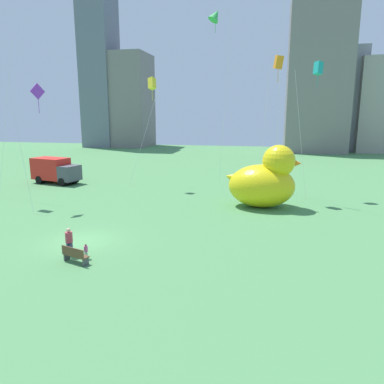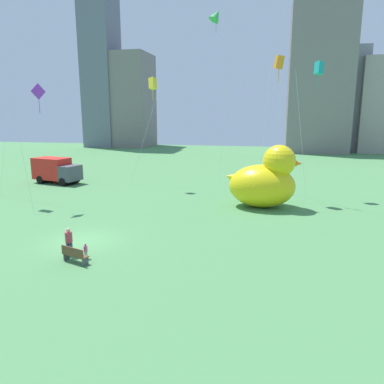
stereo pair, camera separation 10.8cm
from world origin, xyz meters
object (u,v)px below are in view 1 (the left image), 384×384
Objects in this scene: kite_purple at (36,96)px; kite_orange at (278,63)px; person_child at (86,251)px; kite_green at (216,16)px; kite_teal at (318,69)px; giant_inflatable_duck at (264,181)px; box_truck at (55,171)px; person_adult at (69,241)px; kite_yellow at (152,84)px; park_bench at (75,255)px.

kite_purple is 20.31m from kite_orange.
person_child is 28.41m from kite_green.
kite_teal is 24.39m from kite_purple.
giant_inflatable_duck is 24.04m from box_truck.
kite_orange is (-3.57, -2.26, 0.31)m from kite_teal.
kite_yellow is at bearing 93.97° from person_adult.
person_child is (1.08, -0.19, -0.42)m from person_adult.
kite_orange is at bearing 59.50° from person_child.
park_bench is 23.00m from kite_yellow.
kite_yellow is (-2.44, 19.81, 10.20)m from person_child.
kite_yellow is 1.13× the size of kite_purple.
park_bench is at bearing -50.60° from kite_purple.
person_adult is 26.28m from kite_teal.
kite_orange is (11.04, 16.73, 11.12)m from person_adult.
giant_inflatable_duck reaches higher than person_adult.
box_truck is 0.58× the size of kite_purple.
kite_orange is 0.70× the size of kite_green.
person_child is at bearing -54.45° from box_truck.
person_adult is 21.97m from kite_yellow.
kite_green is (12.36, 12.87, 8.35)m from kite_purple.
park_bench is 1.96× the size of person_child.
kite_orange is at bearing 56.56° from person_adult.
kite_green is at bearing 78.17° from person_adult.
park_bench is 15.89m from kite_purple.
kite_yellow is 9.46m from kite_green.
person_child is at bearing -47.69° from kite_purple.
kite_teal reaches higher than park_bench.
person_adult is 0.09× the size of kite_green.
kite_purple is (-7.68, 9.44, 8.19)m from person_adult.
box_truck is (-12.94, 19.43, 0.55)m from person_adult.
kite_purple reaches higher than box_truck.
box_truck is at bearing 117.75° from kite_purple.
kite_orange is at bearing -147.58° from kite_teal.
kite_yellow reaches higher than kite_purple.
kite_orange reaches higher than box_truck.
kite_teal is at bearing -18.49° from kite_green.
kite_teal reaches higher than kite_yellow.
kite_purple reaches higher than person_adult.
person_adult is at bearing 170.22° from person_child.
person_child is at bearing -9.78° from person_adult.
box_truck is 14.81m from kite_yellow.
kite_teal is 11.95m from kite_green.
person_child is 26.02m from kite_teal.
kite_yellow is at bearing 58.17° from kite_purple.
park_bench is 26.68m from kite_teal.
kite_orange reaches higher than park_bench.
kite_orange is (0.74, 3.38, 9.77)m from giant_inflatable_duck.
kite_teal is at bearing 55.20° from park_bench.
person_adult is at bearing -127.68° from giant_inflatable_duck.
kite_yellow reaches higher than box_truck.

